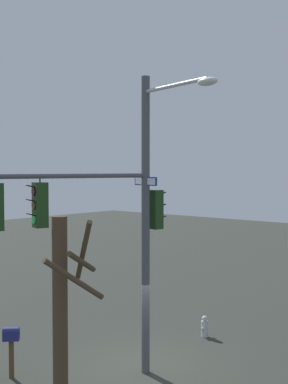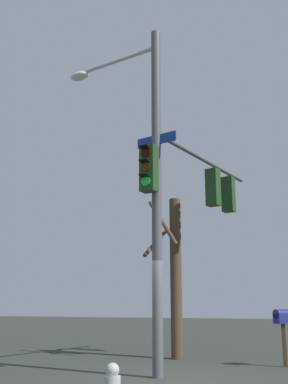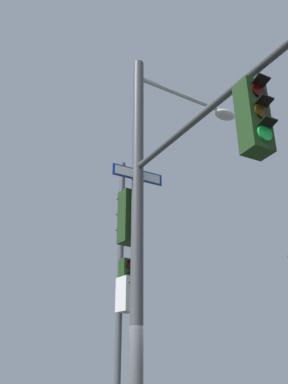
# 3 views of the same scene
# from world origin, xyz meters

# --- Properties ---
(ground_plane) EXTENTS (80.00, 80.00, 0.00)m
(ground_plane) POSITION_xyz_m (0.00, 0.00, 0.00)
(ground_plane) COLOR #2D322B
(main_signal_pole_assembly) EXTENTS (5.88, 4.20, 8.28)m
(main_signal_pole_assembly) POSITION_xyz_m (-1.35, -0.23, 4.76)
(main_signal_pole_assembly) COLOR #4C4F54
(main_signal_pole_assembly) RESTS_ON ground
(mailbox) EXTENTS (0.48, 0.48, 1.41)m
(mailbox) POSITION_xyz_m (-2.95, 2.15, 1.11)
(mailbox) COLOR #4C3823
(mailbox) RESTS_ON ground
(bare_tree_across_street) EXTENTS (1.67, 1.18, 4.69)m
(bare_tree_across_street) POSITION_xyz_m (-3.73, -0.92, 2.49)
(bare_tree_across_street) COLOR #463726
(bare_tree_across_street) RESTS_ON ground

